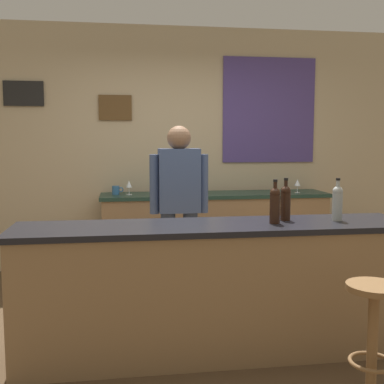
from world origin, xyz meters
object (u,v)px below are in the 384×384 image
object	(u,v)px
bartender	(179,203)
bar_stool	(373,322)
wine_bottle_a	(275,204)
wine_glass_d	(297,183)
wine_bottle_c	(337,202)
coffee_mug	(116,190)
wine_glass_a	(129,185)
wine_glass_b	(184,184)
wine_bottle_b	(286,202)
wine_glass_c	(196,184)

from	to	relation	value
bartender	bar_stool	world-z (taller)	bartender
wine_bottle_a	wine_glass_d	distance (m)	2.20
bar_stool	wine_glass_d	bearing A→B (deg)	78.26
wine_bottle_c	coffee_mug	world-z (taller)	wine_bottle_c
wine_bottle_c	wine_glass_a	world-z (taller)	wine_bottle_c
wine_glass_b	wine_glass_d	size ratio (longest dim) A/B	1.00
wine_glass_d	coffee_mug	xyz separation A→B (m)	(-2.03, 0.13, -0.06)
bar_stool	wine_glass_b	size ratio (longest dim) A/B	4.39
wine_glass_d	bar_stool	bearing A→B (deg)	-101.74
wine_glass_d	coffee_mug	distance (m)	2.04
wine_bottle_c	wine_bottle_b	bearing A→B (deg)	169.41
bar_stool	wine_glass_a	world-z (taller)	wine_glass_a
bar_stool	wine_bottle_b	world-z (taller)	wine_bottle_b
wine_bottle_c	wine_glass_c	bearing A→B (deg)	108.68
wine_glass_b	wine_glass_c	size ratio (longest dim) A/B	1.00
bartender	wine_glass_d	distance (m)	1.77
wine_glass_c	coffee_mug	xyz separation A→B (m)	(-0.89, 0.03, -0.06)
wine_bottle_c	wine_glass_b	size ratio (longest dim) A/B	1.97
wine_bottle_b	wine_glass_b	distance (m)	1.99
bartender	wine_glass_a	size ratio (longest dim) A/B	10.45
bartender	wine_bottle_b	xyz separation A→B (m)	(0.66, -0.90, 0.12)
wine_bottle_b	wine_bottle_c	world-z (taller)	same
bar_stool	wine_bottle_a	world-z (taller)	wine_bottle_a
bartender	coffee_mug	xyz separation A→B (m)	(-0.57, 1.12, 0.01)
wine_glass_b	wine_glass_d	world-z (taller)	same
wine_glass_b	wine_bottle_b	bearing A→B (deg)	-76.14
wine_glass_a	wine_glass_c	xyz separation A→B (m)	(0.75, 0.02, 0.00)
coffee_mug	wine_glass_b	bearing A→B (deg)	-6.48
wine_glass_b	wine_glass_c	bearing A→B (deg)	20.99
wine_glass_c	bartender	bearing A→B (deg)	-106.74
wine_glass_d	wine_glass_a	bearing A→B (deg)	177.43
bar_stool	wine_bottle_b	xyz separation A→B (m)	(-0.25, 0.80, 0.60)
wine_bottle_b	wine_glass_c	world-z (taller)	wine_bottle_b
bartender	wine_bottle_a	size ratio (longest dim) A/B	5.29
wine_bottle_b	wine_glass_b	xyz separation A→B (m)	(-0.48, 1.93, -0.05)
wine_bottle_a	wine_glass_d	size ratio (longest dim) A/B	1.97
wine_glass_a	wine_bottle_b	bearing A→B (deg)	-61.17
bartender	coffee_mug	distance (m)	1.25
bartender	wine_bottle_c	size ratio (longest dim) A/B	5.29
wine_bottle_b	wine_glass_a	world-z (taller)	wine_bottle_b
wine_glass_c	wine_bottle_a	bearing A→B (deg)	-84.10
wine_bottle_a	coffee_mug	distance (m)	2.40
wine_bottle_c	wine_glass_a	distance (m)	2.50
bar_stool	coffee_mug	world-z (taller)	coffee_mug
wine_glass_a	wine_glass_c	size ratio (longest dim) A/B	1.00
bar_stool	wine_glass_a	distance (m)	3.12
wine_glass_d	wine_bottle_b	bearing A→B (deg)	-113.27
wine_glass_b	wine_glass_d	distance (m)	1.29
wine_glass_a	coffee_mug	distance (m)	0.16
wine_bottle_a	wine_bottle_b	xyz separation A→B (m)	(0.12, 0.11, 0.00)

